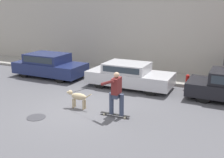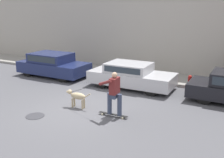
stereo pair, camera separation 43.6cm
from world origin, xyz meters
name	(u,v)px [view 1 (the left image)]	position (x,y,z in m)	size (l,w,h in m)	color
ground_plane	(82,110)	(0.00, 0.00, 0.00)	(36.00, 36.00, 0.00)	#545459
back_wall	(143,35)	(0.00, 6.99, 2.25)	(32.00, 0.30, 4.49)	#ADA89E
sidewalk_curb	(135,75)	(0.00, 5.74, 0.07)	(30.00, 2.16, 0.14)	gray
parked_car_0	(49,65)	(-4.32, 3.56, 0.64)	(4.07, 1.85, 1.31)	black
parked_car_1	(129,75)	(0.53, 3.56, 0.60)	(4.12, 1.76, 1.21)	black
dog	(78,97)	(-0.23, 0.11, 0.46)	(1.07, 0.29, 0.69)	tan
skateboarder	(116,92)	(1.45, -0.01, 0.93)	(2.54, 0.66, 1.65)	beige
manhole_cover	(36,117)	(-1.09, -1.32, 0.01)	(0.67, 0.67, 0.01)	#38383D
fire_hydrant	(187,81)	(3.17, 4.41, 0.39)	(0.18, 0.18, 0.74)	red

